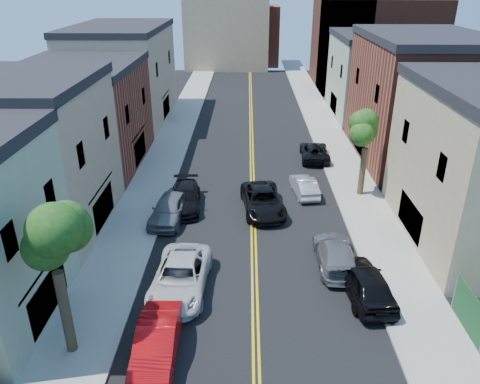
{
  "coord_description": "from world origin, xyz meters",
  "views": [
    {
      "loc": [
        -0.46,
        -1.22,
        14.73
      ],
      "look_at": [
        -0.88,
        26.13,
        2.0
      ],
      "focal_mm": 34.89,
      "sensor_mm": 36.0,
      "label": 1
    }
  ],
  "objects_px": {
    "black_suv_lane": "(263,200)",
    "silver_car_right": "(304,186)",
    "grey_car_right": "(335,253)",
    "dark_car_right_far": "(314,151)",
    "grey_car_left": "(170,208)",
    "black_car_right": "(365,282)",
    "white_pickup": "(180,277)",
    "black_car_left": "(185,198)",
    "red_sedan": "(157,342)"
  },
  "relations": [
    {
      "from": "grey_car_right",
      "to": "silver_car_right",
      "type": "bearing_deg",
      "value": -84.86
    },
    {
      "from": "red_sedan",
      "to": "grey_car_right",
      "type": "bearing_deg",
      "value": 38.26
    },
    {
      "from": "grey_car_right",
      "to": "dark_car_right_far",
      "type": "relative_size",
      "value": 1.01
    },
    {
      "from": "dark_car_right_far",
      "to": "black_suv_lane",
      "type": "distance_m",
      "value": 11.2
    },
    {
      "from": "red_sedan",
      "to": "silver_car_right",
      "type": "bearing_deg",
      "value": 63.06
    },
    {
      "from": "grey_car_left",
      "to": "black_car_right",
      "type": "relative_size",
      "value": 0.99
    },
    {
      "from": "grey_car_left",
      "to": "grey_car_right",
      "type": "height_order",
      "value": "grey_car_left"
    },
    {
      "from": "red_sedan",
      "to": "grey_car_left",
      "type": "bearing_deg",
      "value": 95.17
    },
    {
      "from": "red_sedan",
      "to": "white_pickup",
      "type": "relative_size",
      "value": 0.82
    },
    {
      "from": "grey_car_left",
      "to": "grey_car_right",
      "type": "distance_m",
      "value": 11.25
    },
    {
      "from": "white_pickup",
      "to": "silver_car_right",
      "type": "bearing_deg",
      "value": 59.99
    },
    {
      "from": "silver_car_right",
      "to": "black_suv_lane",
      "type": "height_order",
      "value": "black_suv_lane"
    },
    {
      "from": "red_sedan",
      "to": "black_suv_lane",
      "type": "relative_size",
      "value": 0.85
    },
    {
      "from": "white_pickup",
      "to": "black_car_right",
      "type": "xyz_separation_m",
      "value": [
        9.3,
        -0.35,
        0.04
      ]
    },
    {
      "from": "black_suv_lane",
      "to": "silver_car_right",
      "type": "bearing_deg",
      "value": 34.41
    },
    {
      "from": "black_car_right",
      "to": "black_suv_lane",
      "type": "relative_size",
      "value": 0.89
    },
    {
      "from": "black_car_left",
      "to": "silver_car_right",
      "type": "bearing_deg",
      "value": 11.0
    },
    {
      "from": "grey_car_left",
      "to": "black_suv_lane",
      "type": "height_order",
      "value": "grey_car_left"
    },
    {
      "from": "grey_car_left",
      "to": "white_pickup",
      "type": "bearing_deg",
      "value": -69.84
    },
    {
      "from": "black_car_left",
      "to": "black_suv_lane",
      "type": "distance_m",
      "value": 5.41
    },
    {
      "from": "grey_car_right",
      "to": "black_suv_lane",
      "type": "height_order",
      "value": "black_suv_lane"
    },
    {
      "from": "grey_car_right",
      "to": "grey_car_left",
      "type": "bearing_deg",
      "value": -26.42
    },
    {
      "from": "white_pickup",
      "to": "silver_car_right",
      "type": "height_order",
      "value": "white_pickup"
    },
    {
      "from": "black_car_left",
      "to": "black_car_right",
      "type": "relative_size",
      "value": 1.02
    },
    {
      "from": "red_sedan",
      "to": "black_car_left",
      "type": "xyz_separation_m",
      "value": [
        -0.56,
        14.06,
        -0.04
      ]
    },
    {
      "from": "silver_car_right",
      "to": "dark_car_right_far",
      "type": "height_order",
      "value": "dark_car_right_far"
    },
    {
      "from": "red_sedan",
      "to": "black_car_right",
      "type": "bearing_deg",
      "value": 22.87
    },
    {
      "from": "black_suv_lane",
      "to": "grey_car_right",
      "type": "bearing_deg",
      "value": -66.4
    },
    {
      "from": "white_pickup",
      "to": "black_car_left",
      "type": "relative_size",
      "value": 1.14
    },
    {
      "from": "grey_car_right",
      "to": "black_car_right",
      "type": "bearing_deg",
      "value": 110.44
    },
    {
      "from": "red_sedan",
      "to": "black_car_right",
      "type": "relative_size",
      "value": 0.95
    },
    {
      "from": "black_car_right",
      "to": "silver_car_right",
      "type": "distance_m",
      "value": 12.23
    },
    {
      "from": "grey_car_right",
      "to": "black_car_right",
      "type": "height_order",
      "value": "black_car_right"
    },
    {
      "from": "red_sedan",
      "to": "grey_car_right",
      "type": "xyz_separation_m",
      "value": [
        8.68,
        7.09,
        -0.04
      ]
    },
    {
      "from": "red_sedan",
      "to": "black_car_right",
      "type": "height_order",
      "value": "black_car_right"
    },
    {
      "from": "black_car_right",
      "to": "black_suv_lane",
      "type": "height_order",
      "value": "black_car_right"
    },
    {
      "from": "black_suv_lane",
      "to": "red_sedan",
      "type": "bearing_deg",
      "value": -116.33
    },
    {
      "from": "black_car_left",
      "to": "grey_car_right",
      "type": "height_order",
      "value": "black_car_left"
    },
    {
      "from": "black_car_right",
      "to": "black_suv_lane",
      "type": "bearing_deg",
      "value": -69.03
    },
    {
      "from": "red_sedan",
      "to": "white_pickup",
      "type": "distance_m",
      "value": 4.64
    },
    {
      "from": "black_car_right",
      "to": "grey_car_left",
      "type": "bearing_deg",
      "value": -42.3
    },
    {
      "from": "silver_car_right",
      "to": "dark_car_right_far",
      "type": "xyz_separation_m",
      "value": [
        1.7,
        7.34,
        0.03
      ]
    },
    {
      "from": "black_car_left",
      "to": "black_suv_lane",
      "type": "bearing_deg",
      "value": -8.76
    },
    {
      "from": "black_car_right",
      "to": "white_pickup",
      "type": "bearing_deg",
      "value": -8.53
    },
    {
      "from": "red_sedan",
      "to": "white_pickup",
      "type": "xyz_separation_m",
      "value": [
        0.38,
        4.63,
        0.02
      ]
    },
    {
      "from": "white_pickup",
      "to": "grey_car_left",
      "type": "bearing_deg",
      "value": 105.43
    },
    {
      "from": "red_sedan",
      "to": "dark_car_right_far",
      "type": "height_order",
      "value": "red_sedan"
    },
    {
      "from": "dark_car_right_far",
      "to": "black_suv_lane",
      "type": "relative_size",
      "value": 0.9
    },
    {
      "from": "white_pickup",
      "to": "grey_car_left",
      "type": "relative_size",
      "value": 1.18
    },
    {
      "from": "grey_car_left",
      "to": "black_car_right",
      "type": "height_order",
      "value": "black_car_right"
    }
  ]
}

